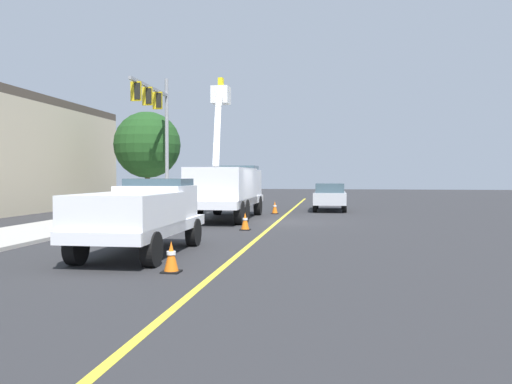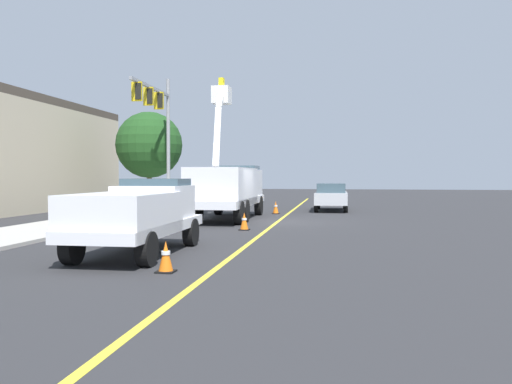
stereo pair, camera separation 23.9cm
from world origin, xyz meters
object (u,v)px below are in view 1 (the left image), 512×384
object	(u,v)px
traffic_cone_leading	(171,257)
traffic_cone_mid_front	(245,221)
traffic_cone_mid_rear	(275,208)
passing_minivan	(330,195)
utility_bucket_truck	(228,186)
service_pickup_truck	(141,214)
traffic_signal_mast	(157,117)

from	to	relation	value
traffic_cone_leading	traffic_cone_mid_front	size ratio (longest dim) A/B	1.00
traffic_cone_mid_rear	passing_minivan	bearing A→B (deg)	-42.90
utility_bucket_truck	service_pickup_truck	world-z (taller)	utility_bucket_truck
traffic_cone_mid_front	traffic_signal_mast	size ratio (longest dim) A/B	0.09
service_pickup_truck	traffic_cone_leading	xyz separation A→B (m)	(-2.38, -1.67, -0.77)
traffic_cone_mid_rear	traffic_signal_mast	world-z (taller)	traffic_signal_mast
traffic_signal_mast	service_pickup_truck	bearing A→B (deg)	-161.13
utility_bucket_truck	passing_minivan	bearing A→B (deg)	-34.58
traffic_cone_mid_front	traffic_cone_mid_rear	bearing A→B (deg)	0.02
traffic_cone_leading	traffic_cone_mid_front	xyz separation A→B (m)	(9.05, 0.07, 0.00)
traffic_cone_mid_rear	utility_bucket_truck	bearing A→B (deg)	154.04
passing_minivan	traffic_cone_leading	world-z (taller)	passing_minivan
utility_bucket_truck	traffic_signal_mast	distance (m)	7.18
utility_bucket_truck	traffic_cone_mid_front	bearing A→B (deg)	-159.93
utility_bucket_truck	traffic_signal_mast	world-z (taller)	traffic_signal_mast
traffic_cone_mid_front	traffic_cone_leading	bearing A→B (deg)	-179.58
traffic_cone_mid_front	traffic_cone_mid_rear	xyz separation A→B (m)	(8.92, 0.00, 0.01)
service_pickup_truck	traffic_signal_mast	distance (m)	16.68
utility_bucket_truck	traffic_cone_mid_front	size ratio (longest dim) A/B	11.73
traffic_cone_leading	traffic_signal_mast	size ratio (longest dim) A/B	0.09
traffic_cone_leading	traffic_cone_mid_front	bearing A→B (deg)	0.42
traffic_signal_mast	utility_bucket_truck	bearing A→B (deg)	-124.90
service_pickup_truck	passing_minivan	xyz separation A→B (m)	(18.82, -4.59, -0.15)
passing_minivan	traffic_cone_leading	size ratio (longest dim) A/B	6.89
traffic_cone_mid_front	traffic_cone_mid_rear	world-z (taller)	traffic_cone_mid_rear
traffic_signal_mast	traffic_cone_mid_front	bearing A→B (deg)	-141.47
passing_minivan	traffic_signal_mast	distance (m)	11.38
traffic_signal_mast	traffic_cone_mid_rear	bearing A→B (deg)	-86.84
passing_minivan	traffic_cone_mid_front	size ratio (longest dim) A/B	6.88
service_pickup_truck	traffic_cone_mid_rear	distance (m)	15.70
utility_bucket_truck	traffic_cone_leading	xyz separation A→B (m)	(-14.15, -1.93, -1.27)
utility_bucket_truck	traffic_cone_mid_rear	bearing A→B (deg)	-25.96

